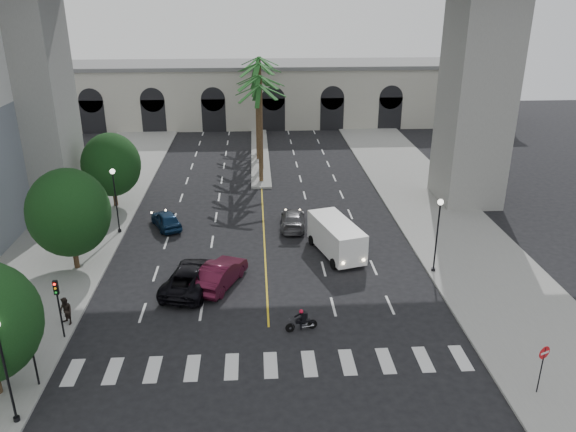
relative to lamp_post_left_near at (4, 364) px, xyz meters
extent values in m
plane|color=black|center=(11.40, 5.00, -3.22)|extent=(140.00, 140.00, 0.00)
cube|color=gray|center=(-3.60, 20.00, -3.15)|extent=(8.00, 100.00, 0.15)
cube|color=gray|center=(26.40, 20.00, -3.15)|extent=(8.00, 100.00, 0.15)
cube|color=gray|center=(11.40, 43.00, -3.12)|extent=(2.00, 24.00, 0.20)
cube|color=beige|center=(11.40, 60.00, 0.78)|extent=(70.00, 10.00, 8.00)
cube|color=slate|center=(11.40, 60.00, 5.03)|extent=(71.00, 10.50, 0.50)
cube|color=gray|center=(29.90, 27.00, 7.18)|extent=(5.00, 6.00, 20.80)
cube|color=gray|center=(-7.10, 27.00, 7.18)|extent=(5.00, 6.00, 20.80)
cylinder|color=#47331E|center=(11.40, 33.00, 1.53)|extent=(0.40, 0.40, 9.50)
cylinder|color=#47331E|center=(11.50, 37.00, 1.68)|extent=(0.40, 0.40, 9.80)
cylinder|color=#47331E|center=(11.20, 41.00, 1.43)|extent=(0.40, 0.40, 9.30)
cylinder|color=#47331E|center=(11.55, 45.00, 1.83)|extent=(0.40, 0.40, 10.10)
cylinder|color=#47331E|center=(11.30, 49.00, 1.58)|extent=(0.40, 0.40, 9.60)
cylinder|color=#47331E|center=(11.60, 53.00, 1.73)|extent=(0.40, 0.40, 9.90)
cylinder|color=#382616|center=(-1.60, 15.00, -2.00)|extent=(0.36, 0.36, 2.45)
ellipsoid|color=black|center=(-1.60, 15.00, 0.99)|extent=(5.44, 5.44, 5.98)
cylinder|color=#382616|center=(-1.60, 27.00, -2.09)|extent=(0.36, 0.36, 2.27)
ellipsoid|color=black|center=(-1.60, 27.00, 0.68)|extent=(5.04, 5.04, 5.54)
cylinder|color=black|center=(0.00, 0.00, -3.04)|extent=(0.28, 0.28, 0.36)
cylinder|color=black|center=(0.00, 0.00, -0.62)|extent=(0.11, 0.11, 5.00)
cylinder|color=black|center=(0.00, 21.00, -3.04)|extent=(0.28, 0.28, 0.36)
cylinder|color=black|center=(0.00, 21.00, -0.62)|extent=(0.11, 0.11, 5.00)
sphere|color=white|center=(0.00, 21.00, 1.93)|extent=(0.40, 0.40, 0.40)
cylinder|color=black|center=(22.80, 13.00, -3.04)|extent=(0.28, 0.28, 0.36)
cylinder|color=black|center=(22.80, 13.00, -0.62)|extent=(0.11, 0.11, 5.00)
sphere|color=white|center=(22.80, 13.00, 1.93)|extent=(0.40, 0.40, 0.40)
cylinder|color=black|center=(0.10, 2.50, -1.47)|extent=(0.10, 0.10, 3.50)
cube|color=black|center=(0.10, 2.50, 0.03)|extent=(0.25, 0.18, 0.80)
cylinder|color=black|center=(0.10, 6.50, -1.47)|extent=(0.10, 0.10, 3.50)
cube|color=black|center=(0.10, 6.50, 0.03)|extent=(0.25, 0.18, 0.80)
cylinder|color=black|center=(12.60, 6.45, -2.95)|extent=(0.56, 0.21, 0.55)
cylinder|color=black|center=(13.89, 6.73, -2.95)|extent=(0.56, 0.21, 0.55)
cube|color=silver|center=(13.29, 6.60, -2.87)|extent=(0.41, 0.33, 0.24)
cube|color=black|center=(13.16, 6.57, -2.62)|extent=(0.54, 0.31, 0.18)
cube|color=black|center=(13.56, 6.66, -2.65)|extent=(0.45, 0.30, 0.11)
cylinder|color=black|center=(12.80, 6.50, -2.41)|extent=(0.13, 0.50, 0.03)
cube|color=black|center=(13.35, 6.62, -2.30)|extent=(0.31, 0.39, 0.48)
cube|color=black|center=(13.50, 6.65, -2.26)|extent=(0.18, 0.30, 0.35)
sphere|color=red|center=(13.23, 6.59, -1.99)|extent=(0.24, 0.24, 0.24)
imported|color=#B2B3B8|center=(16.69, 16.78, -2.37)|extent=(3.96, 5.41, 1.71)
imported|color=#430D20|center=(8.41, 12.11, -2.38)|extent=(3.60, 5.38, 1.68)
imported|color=black|center=(6.59, 11.80, -2.40)|extent=(4.01, 6.36, 1.64)
imported|color=#59585D|center=(13.77, 21.48, -2.53)|extent=(2.23, 4.85, 1.37)
imported|color=#102B4C|center=(3.54, 21.99, -2.52)|extent=(3.21, 4.44, 1.41)
cube|color=white|center=(16.55, 16.25, -1.80)|extent=(3.69, 6.26, 2.18)
cube|color=black|center=(17.30, 13.57, -1.53)|extent=(2.02, 0.81, 0.93)
cylinder|color=black|center=(16.11, 13.97, -2.84)|extent=(0.50, 0.82, 0.76)
cylinder|color=black|center=(18.11, 14.53, -2.84)|extent=(0.50, 0.82, 0.76)
cylinder|color=black|center=(14.99, 17.97, -2.84)|extent=(0.50, 0.82, 0.76)
cylinder|color=black|center=(16.99, 18.53, -2.84)|extent=(0.50, 0.82, 0.76)
imported|color=black|center=(-2.93, 7.99, -2.25)|extent=(0.62, 0.42, 1.64)
imported|color=black|center=(-0.10, 7.82, -2.24)|extent=(1.03, 0.99, 1.67)
cylinder|color=black|center=(23.99, 0.48, -1.89)|extent=(0.06, 0.06, 2.67)
cylinder|color=red|center=(23.99, 0.48, -0.83)|extent=(0.63, 0.30, 0.67)
cube|color=silver|center=(23.99, 0.48, -0.83)|extent=(0.48, 0.22, 0.11)
camera|label=1|loc=(10.86, -20.40, 14.74)|focal=35.00mm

